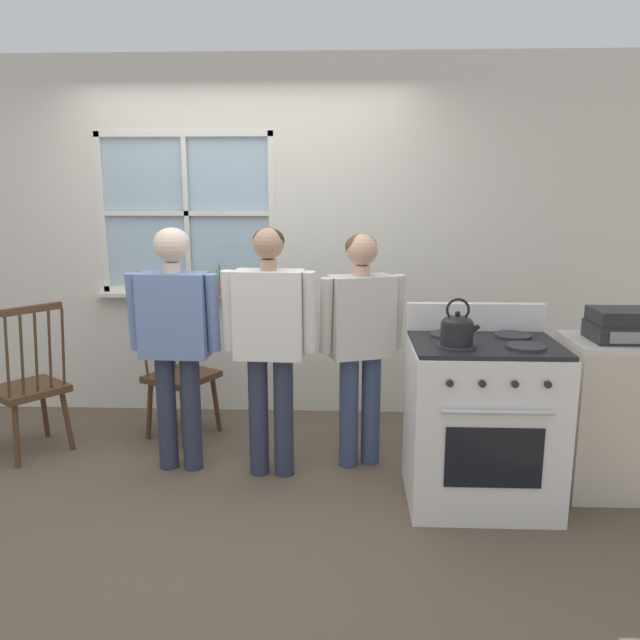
# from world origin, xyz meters

# --- Properties ---
(ground_plane) EXTENTS (16.00, 16.00, 0.00)m
(ground_plane) POSITION_xyz_m (0.00, 0.00, 0.00)
(ground_plane) COLOR brown
(wall_back) EXTENTS (6.40, 0.16, 2.70)m
(wall_back) POSITION_xyz_m (0.03, 1.40, 1.33)
(wall_back) COLOR silver
(wall_back) RESTS_ON ground_plane
(chair_by_window) EXTENTS (0.55, 0.56, 1.02)m
(chair_by_window) POSITION_xyz_m (-0.43, 0.85, 0.45)
(chair_by_window) COLOR #4C331E
(chair_by_window) RESTS_ON ground_plane
(chair_near_wall) EXTENTS (0.57, 0.58, 1.02)m
(chair_near_wall) POSITION_xyz_m (-1.33, 0.49, 0.45)
(chair_near_wall) COLOR #4C331E
(chair_near_wall) RESTS_ON ground_plane
(person_elderly_left) EXTENTS (0.56, 0.23, 1.51)m
(person_elderly_left) POSITION_xyz_m (-0.29, 0.30, 0.92)
(person_elderly_left) COLOR #2D3347
(person_elderly_left) RESTS_ON ground_plane
(person_teen_center) EXTENTS (0.56, 0.23, 1.52)m
(person_teen_center) POSITION_xyz_m (0.30, 0.24, 0.91)
(person_teen_center) COLOR #2D3347
(person_teen_center) RESTS_ON ground_plane
(person_adult_right) EXTENTS (0.54, 0.32, 1.47)m
(person_adult_right) POSITION_xyz_m (0.84, 0.41, 0.88)
(person_adult_right) COLOR #384766
(person_adult_right) RESTS_ON ground_plane
(stove) EXTENTS (0.80, 0.68, 1.08)m
(stove) POSITION_xyz_m (1.51, -0.04, 0.47)
(stove) COLOR white
(stove) RESTS_ON ground_plane
(kettle) EXTENTS (0.21, 0.17, 0.25)m
(kettle) POSITION_xyz_m (1.33, -0.17, 1.02)
(kettle) COLOR black
(kettle) RESTS_ON stove
(potted_plant) EXTENTS (0.12, 0.12, 0.26)m
(potted_plant) POSITION_xyz_m (-0.22, 1.31, 1.03)
(potted_plant) COLOR #935B3D
(potted_plant) RESTS_ON wall_back
(handbag) EXTENTS (0.25, 0.24, 0.31)m
(handbag) POSITION_xyz_m (-0.63, 0.96, 0.85)
(handbag) COLOR black
(handbag) RESTS_ON chair_by_window
(side_counter) EXTENTS (0.55, 0.50, 0.90)m
(side_counter) POSITION_xyz_m (2.29, 0.14, 0.45)
(side_counter) COLOR beige
(side_counter) RESTS_ON ground_plane
(stereo) EXTENTS (0.34, 0.29, 0.18)m
(stereo) POSITION_xyz_m (2.29, 0.12, 0.99)
(stereo) COLOR #232326
(stereo) RESTS_ON side_counter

